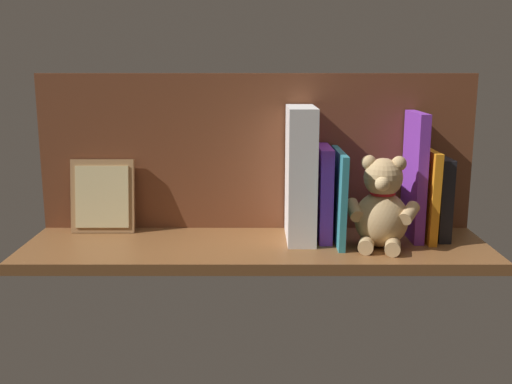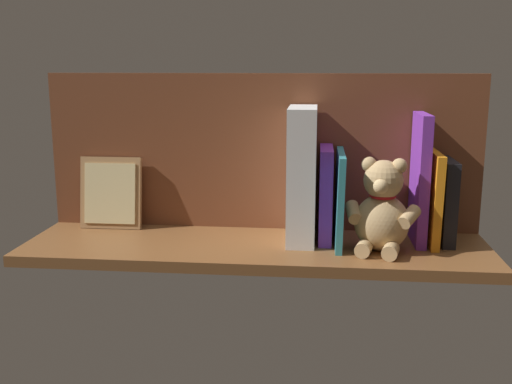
# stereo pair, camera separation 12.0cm
# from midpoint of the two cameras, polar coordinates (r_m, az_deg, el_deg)

# --- Properties ---
(ground_plane) EXTENTS (0.94, 0.28, 0.02)m
(ground_plane) POSITION_cam_midpoint_polar(r_m,az_deg,el_deg) (1.23, 2.81, -5.32)
(ground_plane) COLOR brown
(shelf_back_panel) EXTENTS (0.94, 0.02, 0.34)m
(shelf_back_panel) POSITION_cam_midpoint_polar(r_m,az_deg,el_deg) (1.31, 3.17, 3.78)
(shelf_back_panel) COLOR brown
(shelf_back_panel) RESTS_ON ground_plane
(book_0) EXTENTS (0.03, 0.12, 0.17)m
(book_0) POSITION_cam_midpoint_polar(r_m,az_deg,el_deg) (1.29, 20.15, -0.85)
(book_0) COLOR black
(book_0) RESTS_ON ground_plane
(book_1) EXTENTS (0.02, 0.14, 0.19)m
(book_1) POSITION_cam_midpoint_polar(r_m,az_deg,el_deg) (1.27, 19.03, -0.57)
(book_1) COLOR orange
(book_1) RESTS_ON ground_plane
(book_2) EXTENTS (0.02, 0.13, 0.26)m
(book_2) POSITION_cam_midpoint_polar(r_m,az_deg,el_deg) (1.26, 17.94, 1.17)
(book_2) COLOR purple
(book_2) RESTS_ON ground_plane
(teddy_bear) EXTENTS (0.14, 0.13, 0.18)m
(teddy_bear) POSITION_cam_midpoint_polar(r_m,az_deg,el_deg) (1.19, 14.73, -1.73)
(teddy_bear) COLOR tan
(teddy_bear) RESTS_ON ground_plane
(book_3) EXTENTS (0.02, 0.18, 0.19)m
(book_3) POSITION_cam_midpoint_polar(r_m,az_deg,el_deg) (1.22, 10.72, -0.59)
(book_3) COLOR teal
(book_3) RESTS_ON ground_plane
(book_4) EXTENTS (0.03, 0.13, 0.19)m
(book_4) POSITION_cam_midpoint_polar(r_m,az_deg,el_deg) (1.24, 9.39, -0.21)
(book_4) COLOR purple
(book_4) RESTS_ON ground_plane
(dictionary_thick_white) EXTENTS (0.06, 0.15, 0.27)m
(dictionary_thick_white) POSITION_cam_midpoint_polar(r_m,az_deg,el_deg) (1.22, 7.20, 1.61)
(dictionary_thick_white) COLOR white
(dictionary_thick_white) RESTS_ON ground_plane
(picture_frame_leaning) EXTENTS (0.14, 0.04, 0.16)m
(picture_frame_leaning) POSITION_cam_midpoint_polar(r_m,az_deg,el_deg) (1.35, -11.17, -0.11)
(picture_frame_leaning) COLOR #A87A4C
(picture_frame_leaning) RESTS_ON ground_plane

